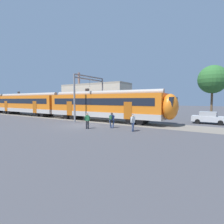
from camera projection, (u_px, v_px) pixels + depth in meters
name	position (u px, v px, depth m)	size (l,w,h in m)	color
ground_plane	(80.00, 126.00, 20.42)	(160.00, 160.00, 0.00)	#424247
track_bed	(52.00, 117.00, 30.98)	(80.00, 4.40, 0.01)	slate
commuter_train	(29.00, 104.00, 34.48)	(56.65, 3.07, 4.73)	#B2ADA8
pedestrian_green	(87.00, 119.00, 18.33)	(0.50, 0.69, 1.67)	#28282D
pedestrian_navy	(112.00, 119.00, 18.78)	(0.56, 0.63, 1.67)	navy
pedestrian_white	(133.00, 121.00, 16.81)	(0.58, 0.65, 1.67)	navy
parked_car_silver	(209.00, 118.00, 22.08)	(4.01, 1.78, 1.54)	#B7BABF
catenary_gantry	(90.00, 91.00, 25.95)	(0.24, 6.64, 6.53)	gray
background_building	(95.00, 99.00, 37.65)	(15.29, 5.00, 9.20)	beige
street_tree_right	(213.00, 80.00, 27.02)	(4.34, 4.34, 8.37)	brown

